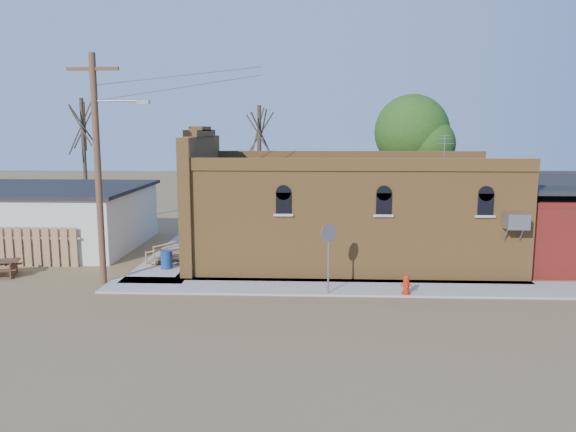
{
  "coord_description": "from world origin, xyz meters",
  "views": [
    {
      "loc": [
        0.17,
        -20.3,
        6.19
      ],
      "look_at": [
        -0.89,
        3.72,
        2.4
      ],
      "focal_mm": 35.0,
      "sensor_mm": 36.0,
      "label": 1
    }
  ],
  "objects_px": {
    "brick_bar": "(344,212)",
    "utility_pole": "(99,165)",
    "stop_sign": "(329,239)",
    "trash_barrel": "(167,260)",
    "fire_hydrant": "(406,285)"
  },
  "relations": [
    {
      "from": "stop_sign",
      "to": "trash_barrel",
      "type": "relative_size",
      "value": 3.39
    },
    {
      "from": "stop_sign",
      "to": "trash_barrel",
      "type": "height_order",
      "value": "stop_sign"
    },
    {
      "from": "stop_sign",
      "to": "trash_barrel",
      "type": "distance_m",
      "value": 7.95
    },
    {
      "from": "fire_hydrant",
      "to": "trash_barrel",
      "type": "xyz_separation_m",
      "value": [
        -9.87,
        3.42,
        0.03
      ]
    },
    {
      "from": "brick_bar",
      "to": "utility_pole",
      "type": "relative_size",
      "value": 1.82
    },
    {
      "from": "brick_bar",
      "to": "fire_hydrant",
      "type": "height_order",
      "value": "brick_bar"
    },
    {
      "from": "utility_pole",
      "to": "brick_bar",
      "type": "bearing_deg",
      "value": 23.69
    },
    {
      "from": "fire_hydrant",
      "to": "utility_pole",
      "type": "bearing_deg",
      "value": -174.76
    },
    {
      "from": "utility_pole",
      "to": "stop_sign",
      "type": "bearing_deg",
      "value": -7.67
    },
    {
      "from": "trash_barrel",
      "to": "stop_sign",
      "type": "bearing_deg",
      "value": -26.08
    },
    {
      "from": "brick_bar",
      "to": "stop_sign",
      "type": "height_order",
      "value": "brick_bar"
    },
    {
      "from": "utility_pole",
      "to": "trash_barrel",
      "type": "distance_m",
      "value": 5.21
    },
    {
      "from": "fire_hydrant",
      "to": "trash_barrel",
      "type": "distance_m",
      "value": 10.45
    },
    {
      "from": "utility_pole",
      "to": "stop_sign",
      "type": "xyz_separation_m",
      "value": [
        8.91,
        -1.2,
        -2.64
      ]
    },
    {
      "from": "utility_pole",
      "to": "trash_barrel",
      "type": "xyz_separation_m",
      "value": [
        1.93,
        2.22,
        -4.3
      ]
    }
  ]
}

